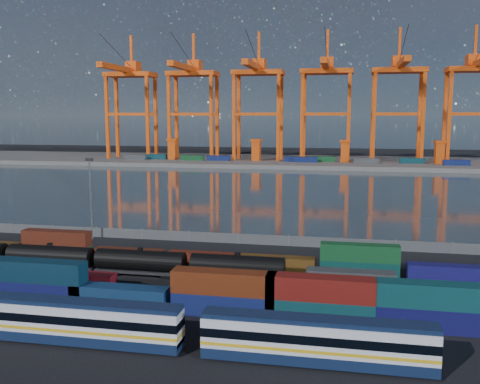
# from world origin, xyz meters

# --- Properties ---
(ground) EXTENTS (700.00, 700.00, 0.00)m
(ground) POSITION_xyz_m (0.00, 0.00, 0.00)
(ground) COLOR black
(ground) RESTS_ON ground
(harbor_water) EXTENTS (700.00, 700.00, 0.00)m
(harbor_water) POSITION_xyz_m (0.00, 105.00, 0.01)
(harbor_water) COLOR #2F3C43
(harbor_water) RESTS_ON ground
(far_quay) EXTENTS (700.00, 70.00, 2.00)m
(far_quay) POSITION_xyz_m (0.00, 210.00, 1.00)
(far_quay) COLOR #514F4C
(far_quay) RESTS_ON ground
(distant_mountains) EXTENTS (2470.00, 1100.00, 520.00)m
(distant_mountains) POSITION_xyz_m (63.02, 1600.00, 220.29)
(distant_mountains) COLOR #1E2630
(distant_mountains) RESTS_ON ground
(passenger_train) EXTENTS (75.51, 2.90, 4.98)m
(passenger_train) POSITION_xyz_m (-7.98, -21.30, 2.50)
(passenger_train) COLOR silver
(passenger_train) RESTS_ON ground
(container_row_south) EXTENTS (140.55, 2.68, 5.71)m
(container_row_south) POSITION_xyz_m (-4.05, -9.70, 2.50)
(container_row_south) COLOR #3F4144
(container_row_south) RESTS_ON ground
(container_row_mid) EXTENTS (127.44, 2.33, 4.96)m
(container_row_mid) POSITION_xyz_m (17.61, -3.77, 1.49)
(container_row_mid) COLOR navy
(container_row_mid) RESTS_ON ground
(container_row_north) EXTENTS (141.51, 2.46, 5.25)m
(container_row_north) POSITION_xyz_m (-2.79, 10.02, 1.72)
(container_row_north) COLOR #0F204F
(container_row_north) RESTS_ON ground
(tanker_string) EXTENTS (92.32, 3.18, 4.56)m
(tanker_string) POSITION_xyz_m (-33.98, 3.90, 2.28)
(tanker_string) COLOR black
(tanker_string) RESTS_ON ground
(waterfront_fence) EXTENTS (160.12, 0.12, 2.20)m
(waterfront_fence) POSITION_xyz_m (-0.00, 28.00, 1.00)
(waterfront_fence) COLOR #595B5E
(waterfront_fence) RESTS_ON ground
(yard_light_mast) EXTENTS (1.60, 0.40, 16.60)m
(yard_light_mast) POSITION_xyz_m (-30.00, 26.00, 9.30)
(yard_light_mast) COLOR slate
(yard_light_mast) RESTS_ON ground
(gantry_cranes) EXTENTS (201.12, 50.15, 67.91)m
(gantry_cranes) POSITION_xyz_m (-7.50, 203.20, 41.63)
(gantry_cranes) COLOR #EE5010
(gantry_cranes) RESTS_ON ground
(quay_containers) EXTENTS (172.58, 10.99, 2.60)m
(quay_containers) POSITION_xyz_m (-11.00, 195.46, 3.30)
(quay_containers) COLOR navy
(quay_containers) RESTS_ON far_quay
(straddle_carriers) EXTENTS (140.00, 7.00, 11.10)m
(straddle_carriers) POSITION_xyz_m (-2.50, 200.00, 7.82)
(straddle_carriers) COLOR #EE5010
(straddle_carriers) RESTS_ON far_quay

